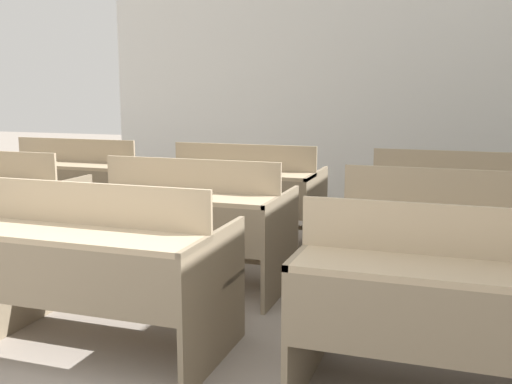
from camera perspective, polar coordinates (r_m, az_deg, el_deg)
The scene contains 8 objects.
wall_back at distance 7.76m, azimuth 6.72°, elevation 10.94°, with size 5.97×0.06×3.12m.
bench_front_center at distance 3.29m, azimuth -14.72°, elevation -6.92°, with size 1.31×0.81×0.92m.
bench_front_right at distance 2.75m, azimuth 18.05°, elevation -10.39°, with size 1.31×0.81×0.92m.
bench_second_center at distance 4.24m, azimuth -6.10°, elevation -2.89°, with size 1.31×0.81×0.92m.
bench_second_right at distance 3.89m, azimuth 17.93°, elevation -4.48°, with size 1.31×0.81×0.92m.
bench_third_left at distance 6.13m, azimuth -16.63°, elevation 0.70°, with size 1.31×0.81×0.92m.
bench_third_center at distance 5.31m, azimuth -1.12°, elevation -0.26°, with size 1.31×0.81×0.92m.
bench_third_right at distance 5.00m, azimuth 18.49°, elevation -1.41°, with size 1.31×0.81×0.92m.
Camera 1 is at (1.64, -1.14, 1.40)m, focal length 42.00 mm.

